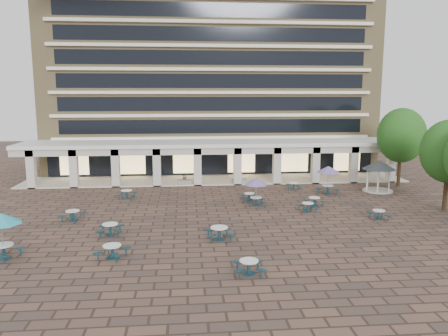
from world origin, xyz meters
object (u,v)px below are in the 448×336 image
at_px(gazebo, 379,169).
at_px(planter_left, 185,180).
at_px(picnic_table_1, 110,228).
at_px(picnic_table_0, 112,250).
at_px(picnic_table_2, 249,266).
at_px(planter_right, 239,179).

distance_m(gazebo, planter_left, 19.76).
xyz_separation_m(picnic_table_1, gazebo, (24.14, 11.62, 1.80)).
distance_m(picnic_table_1, gazebo, 26.85).
xyz_separation_m(picnic_table_0, picnic_table_1, (-0.84, 4.37, -0.00)).
height_order(picnic_table_2, planter_right, planter_right).
relative_size(picnic_table_1, picnic_table_2, 1.04).
relative_size(picnic_table_0, gazebo, 0.66).
bearing_deg(gazebo, picnic_table_2, -129.59).
bearing_deg(gazebo, picnic_table_0, -145.55).
bearing_deg(picnic_table_2, gazebo, 51.28).
distance_m(picnic_table_0, planter_right, 23.23).
height_order(gazebo, planter_right, gazebo).
bearing_deg(planter_left, picnic_table_0, -101.49).
distance_m(picnic_table_2, planter_left, 24.14).
bearing_deg(picnic_table_1, planter_right, 55.21).
height_order(gazebo, planter_left, gazebo).
xyz_separation_m(gazebo, planter_left, (-19.05, 4.95, -1.80)).
relative_size(picnic_table_2, gazebo, 0.54).
relative_size(planter_left, planter_right, 1.00).
relative_size(gazebo, planter_right, 2.17).
distance_m(picnic_table_1, planter_left, 17.34).
bearing_deg(gazebo, planter_left, 165.43).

